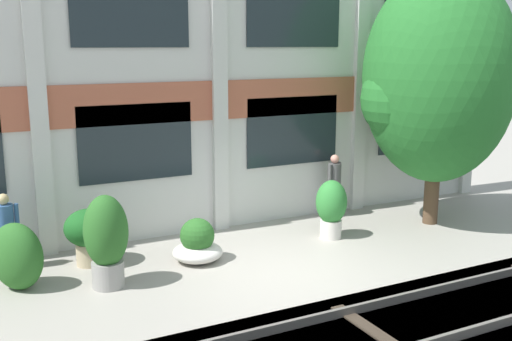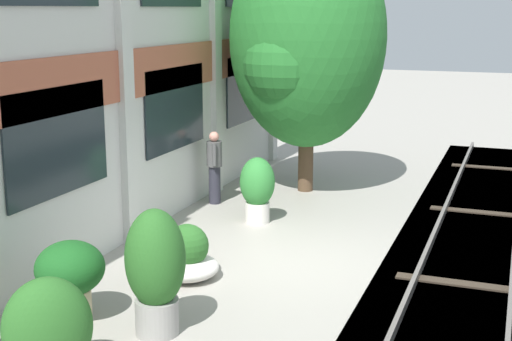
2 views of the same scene
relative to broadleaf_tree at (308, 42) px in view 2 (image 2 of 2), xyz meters
The scene contains 10 objects.
ground_plane 6.07m from the broadleaf_tree, 167.06° to the right, with size 80.00×80.00×0.00m, color #9E998E.
apartment_facade 5.33m from the broadleaf_tree, 155.21° to the left, with size 16.33×0.64×7.72m.
rail_tracks 7.29m from the broadleaf_tree, 139.86° to the right, with size 23.97×2.80×0.43m.
broadleaf_tree is the anchor object (origin of this frame).
potted_plant_stone_basin 8.51m from the broadleaf_tree, behind, with size 0.81×0.81×1.74m.
potted_plant_fluted_column 3.99m from the broadleaf_tree, behind, with size 0.71×0.71×1.35m.
potted_plant_ribbed_drum 8.69m from the broadleaf_tree, behind, with size 0.96×0.96×1.15m.
potted_plant_wide_bowl 6.91m from the broadleaf_tree, behind, with size 1.03×1.03×0.90m.
resident_watching_tracks 3.57m from the broadleaf_tree, 139.47° to the left, with size 0.49×0.34×1.63m.
topiary_hedge 10.01m from the broadleaf_tree, behind, with size 1.05×0.70×1.25m, color #286023.
Camera 2 is at (-11.10, -3.62, 4.27)m, focal length 50.00 mm.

